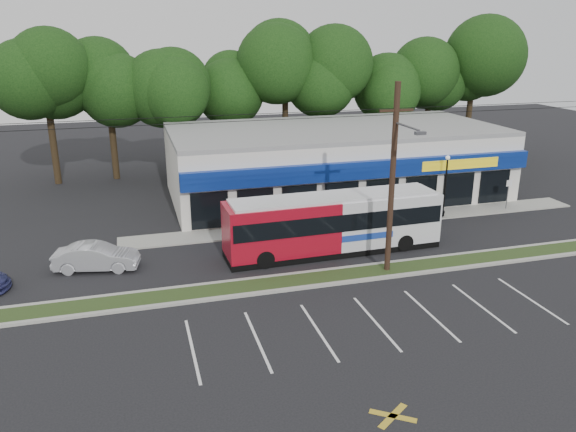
# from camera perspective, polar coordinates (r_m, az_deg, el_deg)

# --- Properties ---
(ground) EXTENTS (120.00, 120.00, 0.00)m
(ground) POSITION_cam_1_polar(r_m,az_deg,el_deg) (28.86, 5.44, -7.04)
(ground) COLOR black
(ground) RESTS_ON ground
(grass_strip) EXTENTS (40.00, 1.60, 0.12)m
(grass_strip) POSITION_cam_1_polar(r_m,az_deg,el_deg) (29.68, 4.74, -6.14)
(grass_strip) COLOR #213315
(grass_strip) RESTS_ON ground
(curb_south) EXTENTS (40.00, 0.25, 0.14)m
(curb_south) POSITION_cam_1_polar(r_m,az_deg,el_deg) (28.96, 5.33, -6.79)
(curb_south) COLOR #9E9E93
(curb_south) RESTS_ON ground
(curb_north) EXTENTS (40.00, 0.25, 0.14)m
(curb_north) POSITION_cam_1_polar(r_m,az_deg,el_deg) (30.40, 4.18, -5.49)
(curb_north) COLOR #9E9E93
(curb_north) RESTS_ON ground
(sidewalk) EXTENTS (32.00, 2.20, 0.10)m
(sidewalk) POSITION_cam_1_polar(r_m,az_deg,el_deg) (38.35, 7.57, -0.49)
(sidewalk) COLOR #9E9E93
(sidewalk) RESTS_ON ground
(strip_mall) EXTENTS (25.00, 12.55, 5.30)m
(strip_mall) POSITION_cam_1_polar(r_m,az_deg,el_deg) (44.00, 4.77, 5.58)
(strip_mall) COLOR silver
(strip_mall) RESTS_ON ground
(utility_pole) EXTENTS (50.00, 2.77, 10.00)m
(utility_pole) POSITION_cam_1_polar(r_m,az_deg,el_deg) (28.94, 10.34, 4.21)
(utility_pole) COLOR black
(utility_pole) RESTS_ON ground
(lamp_post) EXTENTS (0.30, 0.30, 4.25)m
(lamp_post) POSITION_cam_1_polar(r_m,az_deg,el_deg) (40.16, 15.75, 3.73)
(lamp_post) COLOR black
(lamp_post) RESTS_ON ground
(sign_post) EXTENTS (0.45, 0.10, 2.23)m
(sign_post) POSITION_cam_1_polar(r_m,az_deg,el_deg) (43.05, 21.48, 2.56)
(sign_post) COLOR #59595E
(sign_post) RESTS_ON ground
(tree_line) EXTENTS (46.76, 6.76, 11.83)m
(tree_line) POSITION_cam_1_polar(r_m,az_deg,el_deg) (52.20, -0.64, 14.06)
(tree_line) COLOR black
(tree_line) RESTS_ON ground
(metrobus) EXTENTS (12.74, 3.01, 3.41)m
(metrobus) POSITION_cam_1_polar(r_m,az_deg,el_deg) (32.48, 4.65, -0.63)
(metrobus) COLOR maroon
(metrobus) RESTS_ON ground
(car_dark) EXTENTS (5.07, 2.67, 1.64)m
(car_dark) POSITION_cam_1_polar(r_m,az_deg,el_deg) (39.10, 12.39, 0.79)
(car_dark) COLOR black
(car_dark) RESTS_ON ground
(car_silver) EXTENTS (4.67, 2.40, 1.47)m
(car_silver) POSITION_cam_1_polar(r_m,az_deg,el_deg) (31.98, -18.90, -3.96)
(car_silver) COLOR #B0B1B8
(car_silver) RESTS_ON ground
(pedestrian_a) EXTENTS (0.59, 0.39, 1.60)m
(pedestrian_a) POSITION_cam_1_polar(r_m,az_deg,el_deg) (38.10, 9.34, 0.48)
(pedestrian_a) COLOR silver
(pedestrian_a) RESTS_ON ground
(pedestrian_b) EXTENTS (0.87, 0.73, 1.59)m
(pedestrian_b) POSITION_cam_1_polar(r_m,az_deg,el_deg) (37.14, 5.85, 0.15)
(pedestrian_b) COLOR beige
(pedestrian_b) RESTS_ON ground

